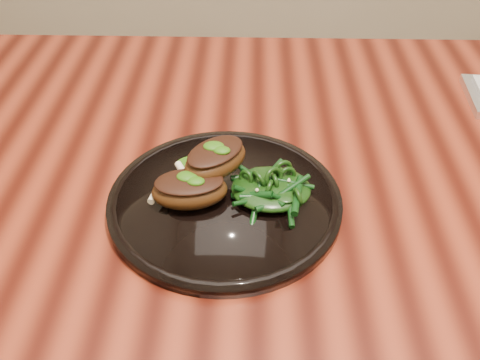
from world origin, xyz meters
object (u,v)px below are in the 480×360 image
(desk, at_px, (361,193))
(plate, at_px, (225,201))
(greens_heap, at_px, (271,185))
(lamb_chop_front, at_px, (189,189))

(desk, distance_m, plate, 0.26)
(greens_heap, bearing_deg, desk, 39.25)
(plate, distance_m, greens_heap, 0.07)
(desk, relative_size, lamb_chop_front, 15.18)
(lamb_chop_front, bearing_deg, plate, 13.68)
(lamb_chop_front, height_order, greens_heap, lamb_chop_front)
(desk, bearing_deg, lamb_chop_front, -151.35)
(plate, relative_size, lamb_chop_front, 2.90)
(plate, xyz_separation_m, greens_heap, (0.06, 0.01, 0.03))
(plate, height_order, greens_heap, greens_heap)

